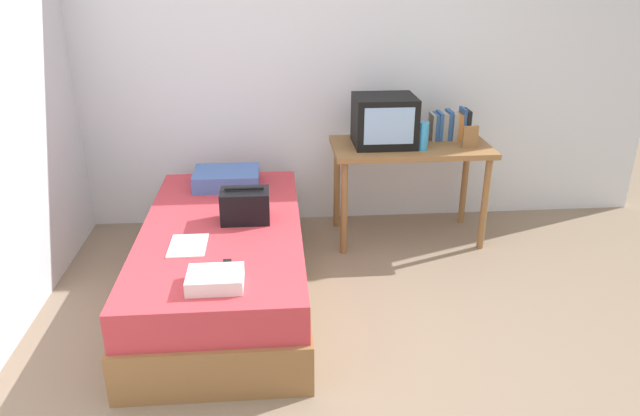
{
  "coord_description": "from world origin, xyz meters",
  "views": [
    {
      "loc": [
        -0.47,
        -2.6,
        2.01
      ],
      "look_at": [
        -0.18,
        0.94,
        0.51
      ],
      "focal_mm": 33.04,
      "sensor_mm": 36.0,
      "label": 1
    }
  ],
  "objects_px": {
    "magazine": "(188,246)",
    "folded_towel": "(215,280)",
    "desk": "(410,157)",
    "handbag": "(245,206)",
    "pillow": "(227,178)",
    "tv": "(384,121)",
    "bed": "(224,262)",
    "book_row": "(450,125)",
    "water_bottle": "(423,136)",
    "picture_frame": "(470,137)",
    "remote_dark": "(226,267)"
  },
  "relations": [
    {
      "from": "tv",
      "to": "magazine",
      "type": "xyz_separation_m",
      "value": [
        -1.31,
        -1.07,
        -0.43
      ]
    },
    {
      "from": "bed",
      "to": "desk",
      "type": "distance_m",
      "value": 1.61
    },
    {
      "from": "handbag",
      "to": "picture_frame",
      "type": "bearing_deg",
      "value": 20.95
    },
    {
      "from": "bed",
      "to": "picture_frame",
      "type": "bearing_deg",
      "value": 21.07
    },
    {
      "from": "bed",
      "to": "folded_towel",
      "type": "relative_size",
      "value": 7.14
    },
    {
      "from": "bed",
      "to": "book_row",
      "type": "bearing_deg",
      "value": 28.62
    },
    {
      "from": "picture_frame",
      "to": "pillow",
      "type": "xyz_separation_m",
      "value": [
        -1.76,
        0.02,
        -0.27
      ]
    },
    {
      "from": "bed",
      "to": "folded_towel",
      "type": "height_order",
      "value": "folded_towel"
    },
    {
      "from": "tv",
      "to": "pillow",
      "type": "relative_size",
      "value": 0.95
    },
    {
      "from": "picture_frame",
      "to": "book_row",
      "type": "bearing_deg",
      "value": 109.71
    },
    {
      "from": "bed",
      "to": "desk",
      "type": "xyz_separation_m",
      "value": [
        1.35,
        0.79,
        0.41
      ]
    },
    {
      "from": "desk",
      "to": "book_row",
      "type": "xyz_separation_m",
      "value": [
        0.32,
        0.12,
        0.2
      ]
    },
    {
      "from": "picture_frame",
      "to": "magazine",
      "type": "xyz_separation_m",
      "value": [
        -1.92,
        -0.95,
        -0.32
      ]
    },
    {
      "from": "tv",
      "to": "handbag",
      "type": "relative_size",
      "value": 1.47
    },
    {
      "from": "tv",
      "to": "folded_towel",
      "type": "bearing_deg",
      "value": -126.04
    },
    {
      "from": "bed",
      "to": "pillow",
      "type": "height_order",
      "value": "pillow"
    },
    {
      "from": "desk",
      "to": "bed",
      "type": "bearing_deg",
      "value": -149.72
    },
    {
      "from": "bed",
      "to": "tv",
      "type": "bearing_deg",
      "value": 34.99
    },
    {
      "from": "bed",
      "to": "remote_dark",
      "type": "distance_m",
      "value": 0.63
    },
    {
      "from": "book_row",
      "to": "pillow",
      "type": "height_order",
      "value": "book_row"
    },
    {
      "from": "bed",
      "to": "pillow",
      "type": "bearing_deg",
      "value": 90.75
    },
    {
      "from": "pillow",
      "to": "folded_towel",
      "type": "xyz_separation_m",
      "value": [
        0.03,
        -1.43,
        -0.02
      ]
    },
    {
      "from": "tv",
      "to": "remote_dark",
      "type": "distance_m",
      "value": 1.79
    },
    {
      "from": "picture_frame",
      "to": "handbag",
      "type": "relative_size",
      "value": 0.53
    },
    {
      "from": "tv",
      "to": "pillow",
      "type": "distance_m",
      "value": 1.21
    },
    {
      "from": "bed",
      "to": "magazine",
      "type": "distance_m",
      "value": 0.41
    },
    {
      "from": "picture_frame",
      "to": "magazine",
      "type": "distance_m",
      "value": 2.17
    },
    {
      "from": "pillow",
      "to": "handbag",
      "type": "bearing_deg",
      "value": -76.11
    },
    {
      "from": "bed",
      "to": "magazine",
      "type": "height_order",
      "value": "magazine"
    },
    {
      "from": "bed",
      "to": "handbag",
      "type": "relative_size",
      "value": 6.67
    },
    {
      "from": "water_bottle",
      "to": "handbag",
      "type": "height_order",
      "value": "water_bottle"
    },
    {
      "from": "magazine",
      "to": "remote_dark",
      "type": "xyz_separation_m",
      "value": [
        0.24,
        -0.29,
        0.01
      ]
    },
    {
      "from": "desk",
      "to": "handbag",
      "type": "relative_size",
      "value": 3.87
    },
    {
      "from": "water_bottle",
      "to": "remote_dark",
      "type": "relative_size",
      "value": 1.3
    },
    {
      "from": "water_bottle",
      "to": "handbag",
      "type": "xyz_separation_m",
      "value": [
        -1.25,
        -0.59,
        -0.25
      ]
    },
    {
      "from": "desk",
      "to": "handbag",
      "type": "height_order",
      "value": "desk"
    },
    {
      "from": "pillow",
      "to": "handbag",
      "type": "height_order",
      "value": "handbag"
    },
    {
      "from": "bed",
      "to": "water_bottle",
      "type": "relative_size",
      "value": 9.87
    },
    {
      "from": "bed",
      "to": "book_row",
      "type": "height_order",
      "value": "book_row"
    },
    {
      "from": "picture_frame",
      "to": "folded_towel",
      "type": "distance_m",
      "value": 2.25
    },
    {
      "from": "bed",
      "to": "pillow",
      "type": "xyz_separation_m",
      "value": [
        -0.01,
        0.69,
        0.31
      ]
    },
    {
      "from": "water_bottle",
      "to": "magazine",
      "type": "xyz_separation_m",
      "value": [
        -1.57,
        -0.93,
        -0.35
      ]
    },
    {
      "from": "desk",
      "to": "book_row",
      "type": "bearing_deg",
      "value": 21.09
    },
    {
      "from": "bed",
      "to": "picture_frame",
      "type": "xyz_separation_m",
      "value": [
        1.75,
        0.68,
        0.58
      ]
    },
    {
      "from": "picture_frame",
      "to": "handbag",
      "type": "bearing_deg",
      "value": -159.05
    },
    {
      "from": "bed",
      "to": "magazine",
      "type": "xyz_separation_m",
      "value": [
        -0.17,
        -0.27,
        0.26
      ]
    },
    {
      "from": "water_bottle",
      "to": "pillow",
      "type": "bearing_deg",
      "value": 178.42
    },
    {
      "from": "magazine",
      "to": "folded_towel",
      "type": "distance_m",
      "value": 0.5
    },
    {
      "from": "picture_frame",
      "to": "water_bottle",
      "type": "bearing_deg",
      "value": -176.77
    },
    {
      "from": "picture_frame",
      "to": "tv",
      "type": "bearing_deg",
      "value": 168.52
    }
  ]
}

